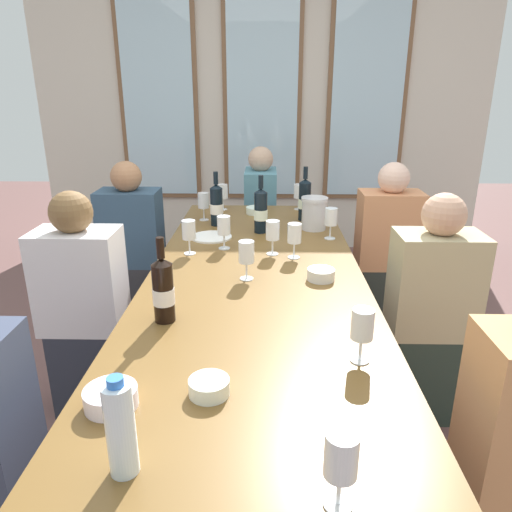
% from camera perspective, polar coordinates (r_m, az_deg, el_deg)
% --- Properties ---
extents(ground_plane, '(12.00, 12.00, 0.00)m').
position_cam_1_polar(ground_plane, '(2.51, -0.06, -18.12)').
color(ground_plane, brown).
extents(back_wall_with_windows, '(4.17, 0.10, 2.90)m').
position_cam_1_polar(back_wall_with_windows, '(4.61, 0.76, 18.58)').
color(back_wall_with_windows, beige).
rests_on(back_wall_with_windows, ground).
extents(dining_table, '(0.97, 2.62, 0.74)m').
position_cam_1_polar(dining_table, '(2.16, -0.07, -3.84)').
color(dining_table, brown).
rests_on(dining_table, ground).
extents(white_plate_0, '(0.23, 0.23, 0.01)m').
position_cam_1_polar(white_plate_0, '(2.67, -5.34, 2.28)').
color(white_plate_0, white).
rests_on(white_plate_0, dining_table).
extents(metal_pitcher, '(0.16, 0.16, 0.19)m').
position_cam_1_polar(metal_pitcher, '(2.82, 6.95, 5.11)').
color(metal_pitcher, silver).
rests_on(metal_pitcher, dining_table).
extents(wine_bottle_0, '(0.08, 0.08, 0.33)m').
position_cam_1_polar(wine_bottle_0, '(2.73, 0.57, 5.45)').
color(wine_bottle_0, black).
rests_on(wine_bottle_0, dining_table).
extents(wine_bottle_1, '(0.08, 0.08, 0.34)m').
position_cam_1_polar(wine_bottle_1, '(3.00, 5.83, 6.72)').
color(wine_bottle_1, black).
rests_on(wine_bottle_1, dining_table).
extents(wine_bottle_2, '(0.08, 0.08, 0.31)m').
position_cam_1_polar(wine_bottle_2, '(1.72, -11.02, -3.98)').
color(wine_bottle_2, black).
rests_on(wine_bottle_2, dining_table).
extents(wine_bottle_3, '(0.08, 0.08, 0.33)m').
position_cam_1_polar(wine_bottle_3, '(2.89, -4.74, 6.11)').
color(wine_bottle_3, black).
rests_on(wine_bottle_3, dining_table).
extents(tasting_bowl_0, '(0.12, 0.12, 0.05)m').
position_cam_1_polar(tasting_bowl_0, '(2.10, 7.76, -2.18)').
color(tasting_bowl_0, white).
rests_on(tasting_bowl_0, dining_table).
extents(tasting_bowl_1, '(0.11, 0.11, 0.05)m').
position_cam_1_polar(tasting_bowl_1, '(1.36, -5.62, -15.29)').
color(tasting_bowl_1, white).
rests_on(tasting_bowl_1, dining_table).
extents(tasting_bowl_2, '(0.14, 0.14, 0.05)m').
position_cam_1_polar(tasting_bowl_2, '(1.36, -16.94, -15.87)').
color(tasting_bowl_2, white).
rests_on(tasting_bowl_2, dining_table).
extents(tasting_bowl_3, '(0.13, 0.13, 0.04)m').
position_cam_1_polar(tasting_bowl_3, '(3.17, 0.03, 5.48)').
color(tasting_bowl_3, white).
rests_on(tasting_bowl_3, dining_table).
extents(water_bottle, '(0.06, 0.06, 0.24)m').
position_cam_1_polar(water_bottle, '(1.12, -15.88, -19.22)').
color(water_bottle, white).
rests_on(water_bottle, dining_table).
extents(wine_glass_0, '(0.07, 0.07, 0.17)m').
position_cam_1_polar(wine_glass_0, '(1.02, 10.13, -22.75)').
color(wine_glass_0, white).
rests_on(wine_glass_0, dining_table).
extents(wine_glass_1, '(0.07, 0.07, 0.17)m').
position_cam_1_polar(wine_glass_1, '(3.27, 5.14, 7.57)').
color(wine_glass_1, white).
rests_on(wine_glass_1, dining_table).
extents(wine_glass_2, '(0.07, 0.07, 0.17)m').
position_cam_1_polar(wine_glass_2, '(2.45, -3.87, 3.48)').
color(wine_glass_2, white).
rests_on(wine_glass_2, dining_table).
extents(wine_glass_3, '(0.07, 0.07, 0.17)m').
position_cam_1_polar(wine_glass_3, '(3.26, -3.99, 7.62)').
color(wine_glass_3, white).
rests_on(wine_glass_3, dining_table).
extents(wine_glass_4, '(0.07, 0.07, 0.17)m').
position_cam_1_polar(wine_glass_4, '(1.48, 12.58, -8.27)').
color(wine_glass_4, white).
rests_on(wine_glass_4, dining_table).
extents(wine_glass_5, '(0.07, 0.07, 0.17)m').
position_cam_1_polar(wine_glass_5, '(2.05, -1.15, 0.26)').
color(wine_glass_5, white).
rests_on(wine_glass_5, dining_table).
extents(wine_glass_6, '(0.07, 0.07, 0.17)m').
position_cam_1_polar(wine_glass_6, '(2.32, 4.62, 2.62)').
color(wine_glass_6, white).
rests_on(wine_glass_6, dining_table).
extents(wine_glass_7, '(0.07, 0.07, 0.17)m').
position_cam_1_polar(wine_glass_7, '(2.64, 8.94, 4.47)').
color(wine_glass_7, white).
rests_on(wine_glass_7, dining_table).
extents(wine_glass_8, '(0.07, 0.07, 0.17)m').
position_cam_1_polar(wine_glass_8, '(2.39, -8.04, 3.01)').
color(wine_glass_8, white).
rests_on(wine_glass_8, dining_table).
extents(wine_glass_9, '(0.07, 0.07, 0.17)m').
position_cam_1_polar(wine_glass_9, '(3.01, -6.30, 6.53)').
color(wine_glass_9, white).
rests_on(wine_glass_9, dining_table).
extents(wine_glass_10, '(0.07, 0.07, 0.17)m').
position_cam_1_polar(wine_glass_10, '(2.36, 2.01, 2.89)').
color(wine_glass_10, white).
rests_on(wine_glass_10, dining_table).
extents(seated_person_0, '(0.38, 0.24, 1.11)m').
position_cam_1_polar(seated_person_0, '(2.42, -19.82, -6.36)').
color(seated_person_0, '#2A2D39').
rests_on(seated_person_0, ground).
extents(seated_person_1, '(0.38, 0.24, 1.11)m').
position_cam_1_polar(seated_person_1, '(2.38, 20.08, -6.83)').
color(seated_person_1, '#28352D').
rests_on(seated_person_1, ground).
extents(seated_person_4, '(0.38, 0.24, 1.11)m').
position_cam_1_polar(seated_person_4, '(3.18, -14.48, 0.45)').
color(seated_person_4, '#2C2C31').
rests_on(seated_person_4, ground).
extents(seated_person_5, '(0.38, 0.24, 1.11)m').
position_cam_1_polar(seated_person_5, '(3.15, 15.31, 0.18)').
color(seated_person_5, '#2D312C').
rests_on(seated_person_5, ground).
extents(seated_person_6, '(0.24, 0.38, 1.11)m').
position_cam_1_polar(seated_person_6, '(3.78, 0.54, 4.16)').
color(seated_person_6, '#333833').
rests_on(seated_person_6, ground).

